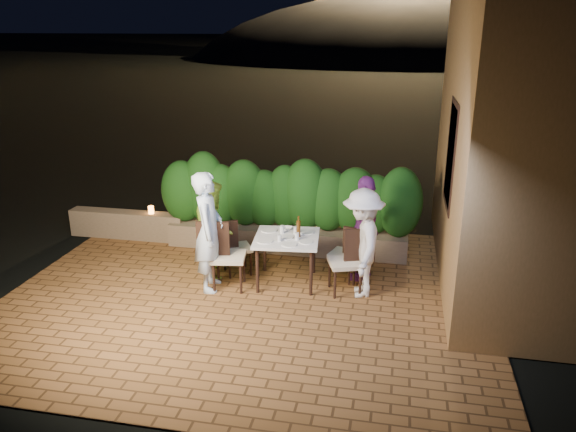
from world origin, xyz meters
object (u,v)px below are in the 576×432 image
(beer_bottle, at_px, (298,226))
(diner_purple, at_px, (365,228))
(diner_green, at_px, (214,228))
(parapet_lamp, at_px, (151,210))
(chair_right_front, at_px, (345,261))
(diner_blue, at_px, (209,232))
(dining_table, at_px, (287,260))
(chair_left_front, at_px, (229,255))
(bowl, at_px, (287,228))
(chair_left_back, at_px, (237,247))
(chair_right_back, at_px, (344,253))
(diner_white, at_px, (362,243))

(beer_bottle, height_order, diner_purple, diner_purple)
(diner_green, bearing_deg, parapet_lamp, 33.44)
(diner_purple, bearing_deg, chair_right_front, -11.63)
(chair_right_front, bearing_deg, diner_blue, -11.91)
(dining_table, relative_size, beer_bottle, 2.94)
(chair_left_front, distance_m, diner_blue, 0.47)
(bowl, height_order, chair_left_back, chair_left_back)
(chair_right_back, relative_size, diner_white, 0.54)
(bowl, relative_size, chair_right_back, 0.18)
(chair_left_back, distance_m, chair_right_front, 1.78)
(bowl, bearing_deg, diner_white, -22.04)
(diner_blue, bearing_deg, chair_left_back, -32.89)
(chair_left_back, relative_size, diner_green, 0.59)
(diner_blue, bearing_deg, chair_left_front, -87.59)
(dining_table, xyz_separation_m, bowl, (-0.05, 0.32, 0.39))
(bowl, height_order, chair_left_front, chair_left_front)
(chair_right_front, bearing_deg, chair_left_back, -30.21)
(parapet_lamp, bearing_deg, diner_purple, -12.89)
(chair_right_front, height_order, diner_blue, diner_blue)
(beer_bottle, xyz_separation_m, chair_left_back, (-1.01, 0.14, -0.46))
(chair_right_front, height_order, diner_white, diner_white)
(dining_table, height_order, parapet_lamp, dining_table)
(chair_left_back, height_order, diner_purple, diner_purple)
(dining_table, xyz_separation_m, beer_bottle, (0.17, 0.05, 0.54))
(diner_white, bearing_deg, diner_purple, 172.37)
(chair_left_back, relative_size, diner_blue, 0.50)
(chair_right_front, bearing_deg, chair_right_back, -101.30)
(chair_left_front, distance_m, diner_white, 1.99)
(dining_table, relative_size, diner_blue, 0.53)
(beer_bottle, xyz_separation_m, parapet_lamp, (-2.96, 1.25, -0.34))
(bowl, height_order, chair_right_back, chair_right_back)
(diner_green, bearing_deg, chair_left_front, -161.90)
(beer_bottle, xyz_separation_m, diner_white, (0.98, -0.22, -0.11))
(bowl, height_order, diner_white, diner_white)
(chair_left_back, xyz_separation_m, diner_white, (1.98, -0.35, 0.36))
(dining_table, distance_m, diner_green, 1.26)
(parapet_lamp, bearing_deg, chair_right_front, -21.52)
(chair_left_back, relative_size, chair_right_back, 1.02)
(chair_right_front, xyz_separation_m, diner_white, (0.24, -0.01, 0.31))
(parapet_lamp, bearing_deg, diner_green, -36.25)
(diner_green, height_order, diner_white, diner_white)
(diner_white, bearing_deg, chair_left_front, -92.49)
(diner_blue, bearing_deg, diner_green, 0.96)
(chair_left_front, height_order, chair_right_back, chair_left_front)
(diner_blue, bearing_deg, parapet_lamp, 34.45)
(diner_green, distance_m, diner_white, 2.36)
(chair_left_back, distance_m, chair_right_back, 1.69)
(diner_green, bearing_deg, dining_table, -116.76)
(chair_right_front, bearing_deg, diner_white, 157.85)
(diner_white, bearing_deg, diner_blue, -91.54)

